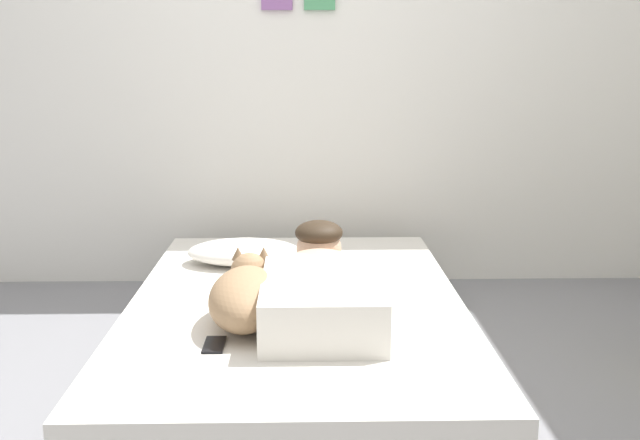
{
  "coord_description": "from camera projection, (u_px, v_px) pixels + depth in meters",
  "views": [
    {
      "loc": [
        0.03,
        -2.46,
        1.23
      ],
      "look_at": [
        0.09,
        0.62,
        0.55
      ],
      "focal_mm": 41.23,
      "sensor_mm": 36.0,
      "label": 1
    }
  ],
  "objects": [
    {
      "name": "ground_plane",
      "position": [
        298.0,
        404.0,
        2.67
      ],
      "size": [
        12.39,
        12.39,
        0.0
      ],
      "primitive_type": "plane",
      "color": "gray"
    },
    {
      "name": "back_wall",
      "position": [
        299.0,
        54.0,
        3.94
      ],
      "size": [
        4.2,
        0.12,
        2.5
      ],
      "color": "silver",
      "rests_on": "ground"
    },
    {
      "name": "bed",
      "position": [
        297.0,
        335.0,
        2.94
      ],
      "size": [
        1.34,
        2.07,
        0.3
      ],
      "color": "#4C4742",
      "rests_on": "ground"
    },
    {
      "name": "pillow",
      "position": [
        244.0,
        252.0,
        3.39
      ],
      "size": [
        0.52,
        0.32,
        0.11
      ],
      "primitive_type": "ellipsoid",
      "color": "white",
      "rests_on": "bed"
    },
    {
      "name": "person_lying",
      "position": [
        321.0,
        285.0,
        2.73
      ],
      "size": [
        0.43,
        0.92,
        0.27
      ],
      "color": "silver",
      "rests_on": "bed"
    },
    {
      "name": "dog",
      "position": [
        246.0,
        295.0,
        2.63
      ],
      "size": [
        0.26,
        0.57,
        0.21
      ],
      "color": "#9E7A56",
      "rests_on": "bed"
    },
    {
      "name": "coffee_cup",
      "position": [
        336.0,
        266.0,
        3.22
      ],
      "size": [
        0.12,
        0.09,
        0.07
      ],
      "color": "#D84C47",
      "rests_on": "bed"
    },
    {
      "name": "cell_phone",
      "position": [
        214.0,
        345.0,
        2.43
      ],
      "size": [
        0.07,
        0.14,
        0.01
      ],
      "primitive_type": "cube",
      "color": "black",
      "rests_on": "bed"
    }
  ]
}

